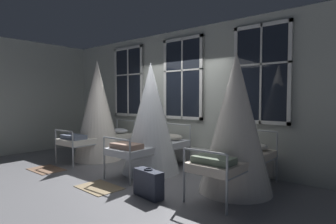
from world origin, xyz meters
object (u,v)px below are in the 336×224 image
Objects in this scene: cot_first at (98,112)px; suitcase_dark at (148,183)px; cot_third at (236,124)px; cot_second at (151,119)px.

suitcase_dark is at bearing -112.85° from cot_first.
cot_third is 4.09× the size of suitcase_dark.
cot_second is 1.80m from suitcase_dark.
cot_first is 1.94m from cot_second.
suitcase_dark is (-0.94, -1.17, -0.93)m from cot_third.
cot_first is 1.09× the size of cot_second.
suitcase_dark is (2.97, -1.17, -1.02)m from cot_first.
cot_first is at bearing 166.50° from suitcase_dark.
cot_first is 1.08× the size of cot_third.
cot_third is at bearing 59.13° from suitcase_dark.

